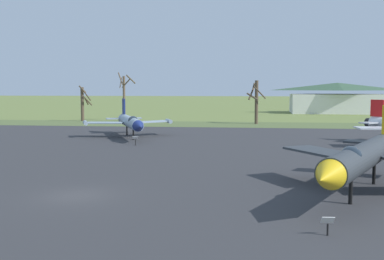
# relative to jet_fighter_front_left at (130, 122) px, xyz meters

# --- Properties ---
(ground_plane) EXTENTS (600.00, 600.00, 0.00)m
(ground_plane) POSITION_rel_jet_fighter_front_left_xyz_m (4.71, -31.02, -2.06)
(ground_plane) COLOR olive
(asphalt_apron) EXTENTS (106.04, 58.85, 0.05)m
(asphalt_apron) POSITION_rel_jet_fighter_front_left_xyz_m (4.71, -13.36, -2.04)
(asphalt_apron) COLOR #333335
(asphalt_apron) RESTS_ON ground
(grass_verge_strip) EXTENTS (166.04, 12.00, 0.06)m
(grass_verge_strip) POSITION_rel_jet_fighter_front_left_xyz_m (4.71, 22.06, -2.03)
(grass_verge_strip) COLOR #556537
(grass_verge_strip) RESTS_ON ground
(jet_fighter_front_left) EXTENTS (11.38, 14.24, 4.86)m
(jet_fighter_front_left) POSITION_rel_jet_fighter_front_left_xyz_m (0.00, 0.00, 0.00)
(jet_fighter_front_left) COLOR #8EA3B2
(jet_fighter_front_left) RESTS_ON ground
(info_placard_front_left) EXTENTS (0.67, 0.43, 1.10)m
(info_placard_front_left) POSITION_rel_jet_fighter_front_left_xyz_m (2.53, -7.64, -1.34)
(info_placard_front_left) COLOR black
(info_placard_front_left) RESTS_ON ground
(jet_fighter_front_right) EXTENTS (10.62, 15.65, 5.19)m
(jet_fighter_front_right) POSITION_rel_jet_fighter_front_left_xyz_m (21.64, -28.58, 0.30)
(jet_fighter_front_right) COLOR #33383D
(jet_fighter_front_right) RESTS_ON ground
(info_placard_front_right) EXTENTS (0.57, 0.34, 0.91)m
(info_placard_front_right) POSITION_rel_jet_fighter_front_left_xyz_m (18.24, -36.86, -1.48)
(info_placard_front_right) COLOR black
(info_placard_front_right) RESTS_ON ground
(bare_tree_left_of_center) EXTENTS (2.10, 2.60, 6.76)m
(bare_tree_left_of_center) POSITION_rel_jet_fighter_front_left_xyz_m (-16.04, 26.96, 1.43)
(bare_tree_left_of_center) COLOR brown
(bare_tree_left_of_center) RESTS_ON ground
(bare_tree_center) EXTENTS (3.19, 3.18, 9.21)m
(bare_tree_center) POSITION_rel_jet_fighter_front_left_xyz_m (-8.57, 28.97, 2.93)
(bare_tree_center) COLOR brown
(bare_tree_center) RESTS_ON ground
(bare_tree_right_of_center) EXTENTS (3.40, 3.28, 7.59)m
(bare_tree_right_of_center) POSITION_rel_jet_fighter_front_left_xyz_m (16.14, 23.92, 2.12)
(bare_tree_right_of_center) COLOR brown
(bare_tree_right_of_center) RESTS_ON ground
(visitor_building) EXTENTS (23.70, 12.89, 7.50)m
(visitor_building) POSITION_rel_jet_fighter_front_left_xyz_m (36.68, 60.92, 1.57)
(visitor_building) COLOR silver
(visitor_building) RESTS_ON ground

